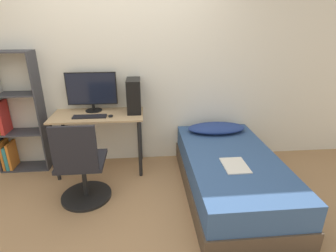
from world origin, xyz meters
TOP-DOWN VIEW (x-y plane):
  - ground_plane at (0.00, 0.00)m, footprint 14.00×14.00m
  - wall_back at (0.00, 1.37)m, footprint 8.00×0.05m
  - desk at (-0.31, 1.08)m, footprint 1.11×0.53m
  - bookshelf at (-1.42, 1.21)m, footprint 0.60×0.27m
  - office_chair at (-0.41, 0.42)m, footprint 0.54×0.54m
  - bed at (1.20, 0.42)m, footprint 0.99×1.85m
  - pillow at (1.20, 1.09)m, footprint 0.75×0.36m
  - magazine at (1.16, 0.20)m, footprint 0.24×0.32m
  - monitor at (-0.38, 1.23)m, footprint 0.62×0.21m
  - keyboard at (-0.38, 0.98)m, footprint 0.39×0.11m
  - pc_tower at (0.14, 1.16)m, footprint 0.17×0.34m
  - mouse at (-0.14, 0.98)m, footprint 0.06×0.09m

SIDE VIEW (x-z plane):
  - ground_plane at x=0.00m, z-range 0.00..0.00m
  - bed at x=1.20m, z-range 0.00..0.47m
  - office_chair at x=-0.41m, z-range -0.11..0.83m
  - magazine at x=1.16m, z-range 0.47..0.48m
  - pillow at x=1.20m, z-range 0.47..0.58m
  - desk at x=-0.31m, z-range 0.25..1.02m
  - bookshelf at x=-1.42m, z-range -0.03..1.49m
  - mouse at x=-0.14m, z-range 0.76..0.78m
  - keyboard at x=-0.38m, z-range 0.76..0.78m
  - pc_tower at x=0.14m, z-range 0.76..1.18m
  - monitor at x=-0.38m, z-range 0.79..1.28m
  - wall_back at x=0.00m, z-range 0.00..2.50m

